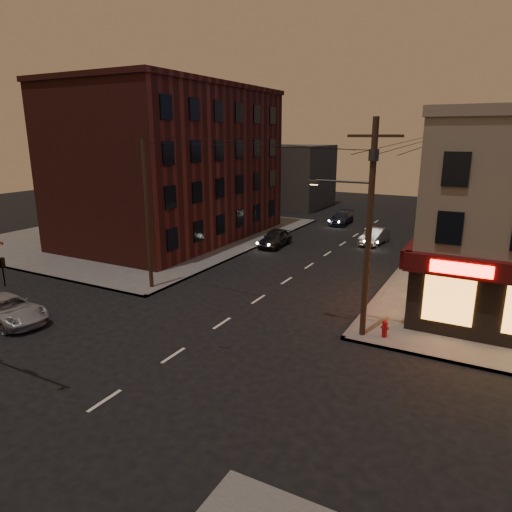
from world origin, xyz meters
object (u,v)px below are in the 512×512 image
Objects in this scene: suv_cross at (8,310)px; sedan_near at (275,238)px; fire_hydrant at (385,328)px; sedan_far at (341,218)px; sedan_mid at (374,236)px.

sedan_near is at bearing -8.15° from suv_cross.
sedan_far is at bearing 111.98° from fire_hydrant.
fire_hydrant is at bearing -68.34° from sedan_mid.
sedan_far is 28.88m from fire_hydrant.
sedan_near reaches higher than fire_hydrant.
suv_cross is 1.07× the size of sedan_far.
sedan_mid is at bearing -20.08° from suv_cross.
sedan_mid is 0.93× the size of sedan_far.
sedan_near is at bearing -139.60° from sedan_mid.
suv_cross is at bearing -106.26° from sedan_near.
sedan_near is 1.04× the size of sedan_mid.
sedan_near reaches higher than sedan_mid.
suv_cross is at bearing -158.14° from fire_hydrant.
sedan_near is 8.86m from sedan_mid.
suv_cross is 5.77× the size of fire_hydrant.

